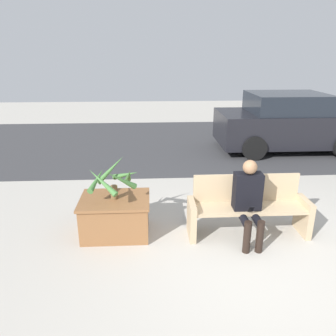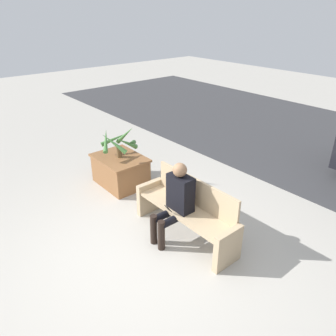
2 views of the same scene
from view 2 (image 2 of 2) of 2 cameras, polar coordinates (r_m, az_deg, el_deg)
ground_plane at (r=4.75m, az=-4.63°, el=-15.14°), size 30.00×30.00×0.00m
bench at (r=4.92m, az=3.41°, el=-7.27°), size 1.79×0.48×0.89m
person_seated at (r=4.72m, az=1.36°, el=-5.42°), size 0.40×0.59×1.21m
planter_box at (r=6.40m, az=-8.28°, el=-0.29°), size 1.03×0.78×0.58m
potted_plant at (r=6.16m, az=-8.43°, el=4.62°), size 0.76×0.77×0.60m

